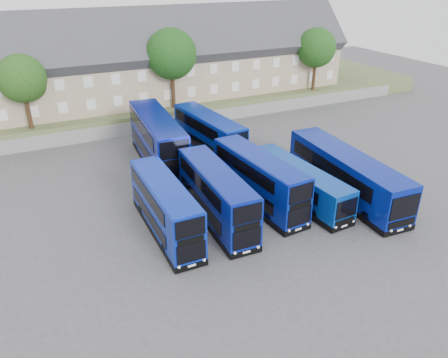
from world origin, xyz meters
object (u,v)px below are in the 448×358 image
(tree_east, at_px, (317,49))
(tree_far, at_px, (321,36))
(dd_front_left, at_px, (165,209))
(dd_front_mid, at_px, (216,197))
(tree_west, at_px, (24,80))
(coach_east_a, at_px, (299,184))
(tree_mid, at_px, (172,56))

(tree_east, xyz_separation_m, tree_far, (6.00, 7.00, 0.34))
(dd_front_left, height_order, dd_front_mid, dd_front_mid)
(tree_west, bearing_deg, coach_east_a, -50.61)
(coach_east_a, bearing_deg, dd_front_left, 175.61)
(tree_east, bearing_deg, coach_east_a, -128.59)
(tree_west, distance_m, tree_east, 36.00)
(tree_east, distance_m, tree_far, 9.23)
(tree_west, xyz_separation_m, tree_mid, (16.00, 0.50, 1.02))
(dd_front_left, distance_m, tree_mid, 25.13)
(coach_east_a, distance_m, tree_mid, 23.78)
(dd_front_left, xyz_separation_m, dd_front_mid, (3.96, -0.05, 0.08))
(tree_west, xyz_separation_m, tree_far, (42.00, 7.00, 0.68))
(tree_west, height_order, tree_east, tree_east)
(tree_west, bearing_deg, dd_front_mid, -63.82)
(tree_mid, relative_size, tree_east, 1.12)
(dd_front_left, relative_size, coach_east_a, 0.91)
(dd_front_left, relative_size, tree_east, 1.22)
(dd_front_left, relative_size, tree_west, 1.30)
(dd_front_mid, bearing_deg, coach_east_a, 1.90)
(dd_front_left, xyz_separation_m, tree_mid, (9.05, 22.63, 6.14))
(dd_front_left, height_order, tree_west, tree_west)
(dd_front_left, xyz_separation_m, tree_east, (29.05, 22.13, 5.46))
(coach_east_a, relative_size, tree_mid, 1.19)
(dd_front_left, distance_m, coach_east_a, 11.32)
(tree_west, bearing_deg, tree_far, 9.46)
(tree_west, xyz_separation_m, tree_east, (36.00, 0.00, 0.34))
(dd_front_mid, distance_m, tree_west, 25.22)
(dd_front_left, xyz_separation_m, tree_west, (-6.95, 22.13, 5.12))
(tree_far, bearing_deg, dd_front_left, -140.27)
(dd_front_mid, relative_size, tree_mid, 1.13)
(dd_front_mid, height_order, tree_far, tree_far)
(tree_east, height_order, tree_far, tree_far)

